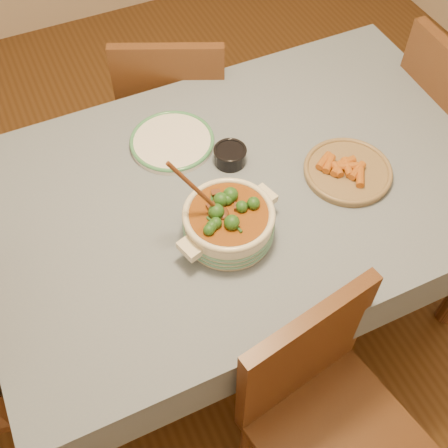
{
  "coord_description": "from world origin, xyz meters",
  "views": [
    {
      "loc": [
        -0.55,
        -1.02,
        2.1
      ],
      "look_at": [
        -0.16,
        -0.18,
        0.85
      ],
      "focal_mm": 45.0,
      "sensor_mm": 36.0,
      "label": 1
    }
  ],
  "objects_px": {
    "chair_far": "(174,109)",
    "stew_casserole": "(228,221)",
    "chair_near": "(321,407)",
    "white_plate": "(172,141)",
    "fried_plate": "(348,170)",
    "condiment_bowl": "(230,155)",
    "chair_right": "(448,135)",
    "dining_table": "(245,200)"
  },
  "relations": [
    {
      "from": "dining_table",
      "to": "stew_casserole",
      "type": "xyz_separation_m",
      "value": [
        -0.14,
        -0.16,
        0.16
      ]
    },
    {
      "from": "dining_table",
      "to": "stew_casserole",
      "type": "height_order",
      "value": "stew_casserole"
    },
    {
      "from": "white_plate",
      "to": "fried_plate",
      "type": "height_order",
      "value": "fried_plate"
    },
    {
      "from": "white_plate",
      "to": "chair_right",
      "type": "bearing_deg",
      "value": -11.01
    },
    {
      "from": "white_plate",
      "to": "chair_near",
      "type": "xyz_separation_m",
      "value": [
        0.07,
        -0.91,
        -0.26
      ]
    },
    {
      "from": "fried_plate",
      "to": "chair_far",
      "type": "distance_m",
      "value": 0.88
    },
    {
      "from": "white_plate",
      "to": "chair_right",
      "type": "relative_size",
      "value": 0.32
    },
    {
      "from": "white_plate",
      "to": "chair_far",
      "type": "xyz_separation_m",
      "value": [
        0.16,
        0.43,
        -0.26
      ]
    },
    {
      "from": "fried_plate",
      "to": "chair_far",
      "type": "xyz_separation_m",
      "value": [
        -0.3,
        0.78,
        -0.27
      ]
    },
    {
      "from": "condiment_bowl",
      "to": "fried_plate",
      "type": "distance_m",
      "value": 0.38
    },
    {
      "from": "chair_right",
      "to": "condiment_bowl",
      "type": "bearing_deg",
      "value": 88.28
    },
    {
      "from": "white_plate",
      "to": "condiment_bowl",
      "type": "xyz_separation_m",
      "value": [
        0.14,
        -0.15,
        0.02
      ]
    },
    {
      "from": "condiment_bowl",
      "to": "chair_right",
      "type": "xyz_separation_m",
      "value": [
        0.92,
        -0.06,
        -0.25
      ]
    },
    {
      "from": "condiment_bowl",
      "to": "chair_right",
      "type": "distance_m",
      "value": 0.95
    },
    {
      "from": "white_plate",
      "to": "fried_plate",
      "type": "relative_size",
      "value": 0.89
    },
    {
      "from": "stew_casserole",
      "to": "white_plate",
      "type": "distance_m",
      "value": 0.42
    },
    {
      "from": "dining_table",
      "to": "stew_casserole",
      "type": "relative_size",
      "value": 5.01
    },
    {
      "from": "condiment_bowl",
      "to": "chair_near",
      "type": "distance_m",
      "value": 0.81
    },
    {
      "from": "stew_casserole",
      "to": "white_plate",
      "type": "relative_size",
      "value": 1.1
    },
    {
      "from": "chair_far",
      "to": "condiment_bowl",
      "type": "bearing_deg",
      "value": 112.5
    },
    {
      "from": "dining_table",
      "to": "white_plate",
      "type": "relative_size",
      "value": 5.51
    },
    {
      "from": "stew_casserole",
      "to": "fried_plate",
      "type": "xyz_separation_m",
      "value": [
        0.44,
        0.05,
        -0.05
      ]
    },
    {
      "from": "dining_table",
      "to": "chair_right",
      "type": "relative_size",
      "value": 1.76
    },
    {
      "from": "condiment_bowl",
      "to": "chair_far",
      "type": "height_order",
      "value": "chair_far"
    },
    {
      "from": "dining_table",
      "to": "condiment_bowl",
      "type": "distance_m",
      "value": 0.16
    },
    {
      "from": "condiment_bowl",
      "to": "chair_far",
      "type": "relative_size",
      "value": 0.14
    },
    {
      "from": "chair_right",
      "to": "stew_casserole",
      "type": "bearing_deg",
      "value": 102.85
    },
    {
      "from": "dining_table",
      "to": "white_plate",
      "type": "xyz_separation_m",
      "value": [
        -0.15,
        0.25,
        0.1
      ]
    },
    {
      "from": "dining_table",
      "to": "white_plate",
      "type": "bearing_deg",
      "value": 120.68
    },
    {
      "from": "stew_casserole",
      "to": "fried_plate",
      "type": "distance_m",
      "value": 0.45
    },
    {
      "from": "chair_right",
      "to": "chair_far",
      "type": "bearing_deg",
      "value": 56.72
    },
    {
      "from": "stew_casserole",
      "to": "chair_far",
      "type": "bearing_deg",
      "value": 80.09
    },
    {
      "from": "stew_casserole",
      "to": "condiment_bowl",
      "type": "relative_size",
      "value": 2.72
    },
    {
      "from": "dining_table",
      "to": "chair_far",
      "type": "relative_size",
      "value": 1.88
    },
    {
      "from": "stew_casserole",
      "to": "fried_plate",
      "type": "relative_size",
      "value": 0.97
    },
    {
      "from": "stew_casserole",
      "to": "chair_near",
      "type": "bearing_deg",
      "value": -83.28
    },
    {
      "from": "white_plate",
      "to": "chair_near",
      "type": "bearing_deg",
      "value": -85.56
    },
    {
      "from": "chair_far",
      "to": "stew_casserole",
      "type": "bearing_deg",
      "value": 104.34
    },
    {
      "from": "condiment_bowl",
      "to": "chair_near",
      "type": "bearing_deg",
      "value": -95.27
    },
    {
      "from": "stew_casserole",
      "to": "condiment_bowl",
      "type": "height_order",
      "value": "stew_casserole"
    },
    {
      "from": "stew_casserole",
      "to": "white_plate",
      "type": "xyz_separation_m",
      "value": [
        -0.01,
        0.41,
        -0.05
      ]
    },
    {
      "from": "dining_table",
      "to": "white_plate",
      "type": "height_order",
      "value": "white_plate"
    }
  ]
}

